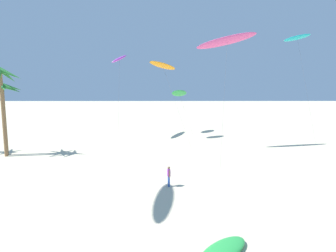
{
  "coord_description": "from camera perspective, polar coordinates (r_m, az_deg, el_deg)",
  "views": [
    {
      "loc": [
        2.86,
        3.06,
        8.37
      ],
      "look_at": [
        2.97,
        24.12,
        5.4
      ],
      "focal_mm": 32.09,
      "sensor_mm": 36.0,
      "label": 1
    }
  ],
  "objects": [
    {
      "name": "grounded_kite_0",
      "position": [
        16.33,
        10.46,
        -22.14
      ],
      "size": [
        3.38,
        3.42,
        0.39
      ],
      "color": "green",
      "rests_on": "ground"
    },
    {
      "name": "flying_kite_0",
      "position": [
        45.55,
        -1.04,
        11.42
      ],
      "size": [
        6.09,
        9.65,
        11.96
      ],
      "color": "orange",
      "rests_on": "ground"
    },
    {
      "name": "palm_tree_4",
      "position": [
        39.62,
        -28.9,
        5.37
      ],
      "size": [
        4.45,
        4.62,
        8.49
      ],
      "color": "brown",
      "rests_on": "ground"
    },
    {
      "name": "flying_kite_2",
      "position": [
        50.7,
        23.37,
        15.16
      ],
      "size": [
        5.22,
        5.63,
        16.25
      ],
      "color": "#19B2B7",
      "rests_on": "ground"
    },
    {
      "name": "flying_kite_5",
      "position": [
        47.93,
        -9.2,
        12.5
      ],
      "size": [
        2.16,
        9.74,
        13.32
      ],
      "color": "purple",
      "rests_on": "ground"
    },
    {
      "name": "palm_tree_3",
      "position": [
        39.0,
        -29.1,
        6.73
      ],
      "size": [
        4.65,
        4.54,
        10.22
      ],
      "color": "olive",
      "rests_on": "ground"
    },
    {
      "name": "flying_kite_4",
      "position": [
        51.64,
        2.17,
        6.25
      ],
      "size": [
        4.0,
        5.0,
        7.62
      ],
      "color": "green",
      "rests_on": "ground"
    },
    {
      "name": "flying_kite_1",
      "position": [
        39.48,
        11.19,
        15.66
      ],
      "size": [
        8.06,
        11.17,
        15.32
      ],
      "color": "#EA5193",
      "rests_on": "ground"
    },
    {
      "name": "person_far_watcher",
      "position": [
        24.86,
        0.15,
        -9.39
      ],
      "size": [
        0.27,
        0.49,
        1.69
      ],
      "color": "#284CA3",
      "rests_on": "ground"
    }
  ]
}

